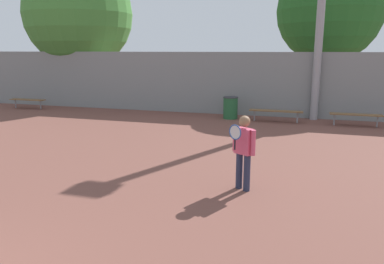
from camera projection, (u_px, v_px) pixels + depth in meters
The scene contains 8 objects.
tennis_player at pixel (243, 148), 7.72m from camera, with size 0.54×0.52×1.58m.
bench_courtside_near at pixel (276, 111), 15.24m from camera, with size 2.15×0.40×0.47m.
bench_courtside_far at pixel (28, 100), 18.68m from camera, with size 1.89×0.40×0.47m.
bench_by_gate at pixel (356, 115), 14.39m from camera, with size 1.92×0.40×0.47m.
trash_bin at pixel (230, 108), 15.98m from camera, with size 0.64×0.64×0.94m.
back_fence at pixel (212, 83), 17.06m from camera, with size 30.19×0.06×2.80m.
tree_green_tall at pixel (79, 14), 20.32m from camera, with size 5.83×5.83×7.69m.
tree_green_broad at pixel (330, 11), 19.08m from camera, with size 5.32×5.32×7.51m.
Camera 1 is at (4.10, -1.95, 2.89)m, focal length 35.00 mm.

